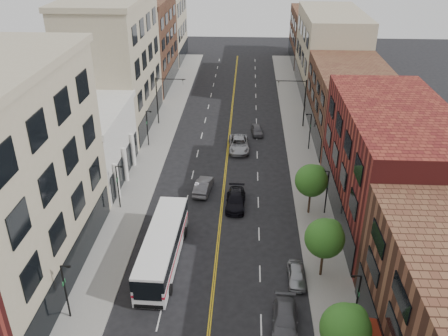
% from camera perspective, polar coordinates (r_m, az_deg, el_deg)
% --- Properties ---
extents(sidewalk_left, '(4.00, 110.00, 0.15)m').
position_cam_1_polar(sidewalk_left, '(61.94, -9.01, 0.71)').
color(sidewalk_left, gray).
rests_on(sidewalk_left, ground).
extents(sidewalk_right, '(4.00, 110.00, 0.15)m').
position_cam_1_polar(sidewalk_right, '(61.12, 9.67, 0.27)').
color(sidewalk_right, gray).
rests_on(sidewalk_right, ground).
extents(bldg_l_tanoffice, '(10.00, 22.00, 18.00)m').
position_cam_1_polar(bldg_l_tanoffice, '(41.90, -25.20, -1.86)').
color(bldg_l_tanoffice, tan).
rests_on(bldg_l_tanoffice, ground).
extents(bldg_l_white, '(10.00, 14.00, 8.00)m').
position_cam_1_polar(bldg_l_white, '(58.68, -16.76, 2.50)').
color(bldg_l_white, silver).
rests_on(bldg_l_white, ground).
extents(bldg_l_far_a, '(10.00, 20.00, 18.00)m').
position_cam_1_polar(bldg_l_far_a, '(72.23, -13.10, 11.88)').
color(bldg_l_far_a, tan).
rests_on(bldg_l_far_a, ground).
extents(bldg_l_far_b, '(10.00, 20.00, 15.00)m').
position_cam_1_polar(bldg_l_far_b, '(91.40, -9.75, 14.45)').
color(bldg_l_far_b, brown).
rests_on(bldg_l_far_b, ground).
extents(bldg_l_far_c, '(10.00, 16.00, 20.00)m').
position_cam_1_polar(bldg_l_far_c, '(108.23, -7.84, 17.96)').
color(bldg_l_far_c, tan).
rests_on(bldg_l_far_c, ground).
extents(bldg_r_mid, '(10.00, 22.00, 12.00)m').
position_cam_1_polar(bldg_r_mid, '(50.30, 19.38, 0.30)').
color(bldg_r_mid, '#5E1A18').
rests_on(bldg_r_mid, ground).
extents(bldg_r_far_a, '(10.00, 20.00, 10.00)m').
position_cam_1_polar(bldg_r_far_a, '(69.43, 14.97, 7.54)').
color(bldg_r_far_a, brown).
rests_on(bldg_r_far_a, ground).
extents(bldg_r_far_b, '(10.00, 22.00, 14.00)m').
position_cam_1_polar(bldg_r_far_b, '(88.66, 12.64, 13.45)').
color(bldg_r_far_b, tan).
rests_on(bldg_r_far_b, ground).
extents(bldg_r_far_c, '(10.00, 18.00, 11.00)m').
position_cam_1_polar(bldg_r_far_c, '(108.27, 10.99, 15.30)').
color(bldg_r_far_c, brown).
rests_on(bldg_r_far_c, ground).
extents(tree_r_1, '(3.40, 3.40, 5.59)m').
position_cam_1_polar(tree_r_1, '(33.73, 14.55, -18.05)').
color(tree_r_1, black).
rests_on(tree_r_1, sidewalk_right).
extents(tree_r_2, '(3.40, 3.40, 5.59)m').
position_cam_1_polar(tree_r_2, '(41.21, 12.13, -8.11)').
color(tree_r_2, black).
rests_on(tree_r_2, sidewalk_right).
extents(tree_r_3, '(3.40, 3.40, 5.59)m').
position_cam_1_polar(tree_r_3, '(49.59, 10.57, -1.36)').
color(tree_r_3, black).
rests_on(tree_r_3, sidewalk_right).
extents(lamp_l_1, '(0.81, 0.55, 5.05)m').
position_cam_1_polar(lamp_l_1, '(39.05, -18.51, -13.58)').
color(lamp_l_1, black).
rests_on(lamp_l_1, sidewalk_left).
extents(lamp_l_2, '(0.81, 0.55, 5.05)m').
position_cam_1_polar(lamp_l_2, '(51.41, -12.62, -1.95)').
color(lamp_l_2, black).
rests_on(lamp_l_2, sidewalk_left).
extents(lamp_l_3, '(0.81, 0.55, 5.05)m').
position_cam_1_polar(lamp_l_3, '(65.37, -9.18, 4.98)').
color(lamp_l_3, black).
rests_on(lamp_l_3, sidewalk_left).
extents(lamp_r_1, '(0.81, 0.55, 5.05)m').
position_cam_1_polar(lamp_r_1, '(37.61, 15.68, -14.94)').
color(lamp_r_1, black).
rests_on(lamp_r_1, sidewalk_right).
extents(lamp_r_2, '(0.81, 0.55, 5.05)m').
position_cam_1_polar(lamp_r_2, '(50.33, 12.23, -2.59)').
color(lamp_r_2, black).
rests_on(lamp_r_2, sidewalk_right).
extents(lamp_r_3, '(0.81, 0.55, 5.05)m').
position_cam_1_polar(lamp_r_3, '(64.53, 10.28, 4.57)').
color(lamp_r_3, black).
rests_on(lamp_r_3, sidewalk_right).
extents(signal_mast_left, '(4.49, 0.18, 7.20)m').
position_cam_1_polar(signal_mast_left, '(71.99, -7.50, 8.67)').
color(signal_mast_left, black).
rests_on(signal_mast_left, sidewalk_left).
extents(signal_mast_right, '(4.49, 0.18, 7.20)m').
position_cam_1_polar(signal_mast_right, '(71.27, 9.15, 8.35)').
color(signal_mast_right, black).
rests_on(signal_mast_right, sidewalk_right).
extents(city_bus, '(3.26, 12.50, 3.19)m').
position_cam_1_polar(city_bus, '(43.49, -7.41, -9.23)').
color(city_bus, white).
rests_on(city_bus, ground).
extents(car_parked_mid, '(2.24, 4.90, 1.39)m').
position_cam_1_polar(car_parked_mid, '(38.36, 7.35, -17.59)').
color(car_parked_mid, '#505055').
rests_on(car_parked_mid, ground).
extents(car_parked_far, '(1.56, 3.80, 1.29)m').
position_cam_1_polar(car_parked_far, '(42.34, 8.71, -12.62)').
color(car_parked_far, '#96989D').
rests_on(car_parked_far, ground).
extents(car_lane_behind, '(2.15, 4.80, 1.53)m').
position_cam_1_polar(car_lane_behind, '(54.40, -2.50, -2.17)').
color(car_lane_behind, '#504F54').
rests_on(car_lane_behind, ground).
extents(car_lane_a, '(2.18, 5.15, 1.48)m').
position_cam_1_polar(car_lane_a, '(51.73, 1.41, -3.88)').
color(car_lane_a, black).
rests_on(car_lane_a, ground).
extents(car_lane_b, '(3.00, 5.98, 1.63)m').
position_cam_1_polar(car_lane_b, '(64.42, 1.80, 2.89)').
color(car_lane_b, '#97999E').
rests_on(car_lane_b, ground).
extents(car_lane_c, '(1.90, 3.91, 1.29)m').
position_cam_1_polar(car_lane_c, '(69.40, 3.99, 4.56)').
color(car_lane_c, '#4E4D53').
rests_on(car_lane_c, ground).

